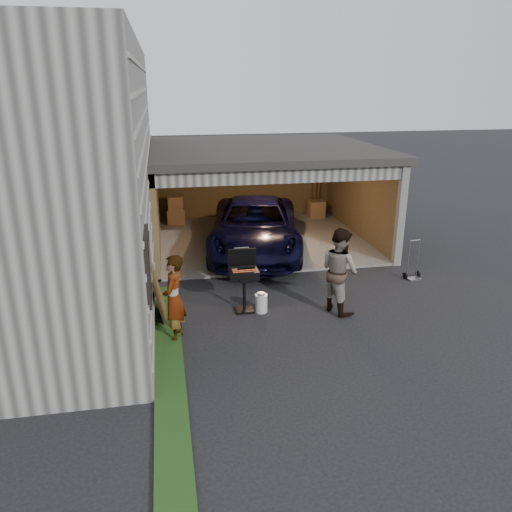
# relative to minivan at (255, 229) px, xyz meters

# --- Properties ---
(ground) EXTENTS (80.00, 80.00, 0.00)m
(ground) POSITION_rel_minivan_xyz_m (-0.32, -5.20, -0.74)
(ground) COLOR black
(ground) RESTS_ON ground
(groundcover_strip) EXTENTS (0.50, 8.00, 0.06)m
(groundcover_strip) POSITION_rel_minivan_xyz_m (-2.57, -6.20, -0.71)
(groundcover_strip) COLOR #193814
(groundcover_strip) RESTS_ON ground
(garage) EXTENTS (6.80, 6.30, 2.90)m
(garage) POSITION_rel_minivan_xyz_m (0.44, 1.59, 1.13)
(garage) COLOR #605E59
(garage) RESTS_ON ground
(minivan) EXTENTS (3.40, 5.67, 1.47)m
(minivan) POSITION_rel_minivan_xyz_m (0.00, 0.00, 0.00)
(minivan) COLOR black
(minivan) RESTS_ON ground
(woman) EXTENTS (0.57, 0.71, 1.70)m
(woman) POSITION_rel_minivan_xyz_m (-2.42, -4.72, 0.12)
(woman) COLOR #A4BBCF
(woman) RESTS_ON ground
(man) EXTENTS (0.99, 1.10, 1.84)m
(man) POSITION_rel_minivan_xyz_m (1.06, -4.06, 0.18)
(man) COLOR #4F291F
(man) RESTS_ON ground
(bbq_grill) EXTENTS (0.60, 0.53, 1.34)m
(bbq_grill) POSITION_rel_minivan_xyz_m (-0.92, -3.68, 0.06)
(bbq_grill) COLOR black
(bbq_grill) RESTS_ON ground
(propane_tank) EXTENTS (0.33, 0.33, 0.40)m
(propane_tank) POSITION_rel_minivan_xyz_m (-0.58, -3.84, -0.54)
(propane_tank) COLOR silver
(propane_tank) RESTS_ON ground
(plywood_panel) EXTENTS (0.27, 0.96, 1.06)m
(plywood_panel) POSITION_rel_minivan_xyz_m (-2.72, -3.73, -0.20)
(plywood_panel) COLOR #513B1C
(plywood_panel) RESTS_ON ground
(hand_truck) EXTENTS (0.44, 0.36, 1.02)m
(hand_truck) POSITION_rel_minivan_xyz_m (3.54, -2.66, -0.54)
(hand_truck) COLOR gray
(hand_truck) RESTS_ON ground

